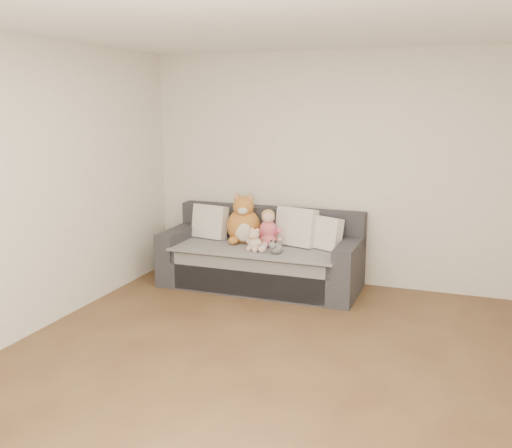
{
  "coord_description": "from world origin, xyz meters",
  "views": [
    {
      "loc": [
        1.31,
        -3.78,
        2.04
      ],
      "look_at": [
        -0.78,
        1.87,
        0.75
      ],
      "focal_mm": 40.0,
      "sensor_mm": 36.0,
      "label": 1
    }
  ],
  "objects_px": {
    "toddler": "(268,231)",
    "teddy_bear": "(254,242)",
    "sippy_cup": "(256,245)",
    "sofa": "(262,259)",
    "plush_cat": "(244,223)"
  },
  "relations": [
    {
      "from": "toddler",
      "to": "sippy_cup",
      "type": "xyz_separation_m",
      "value": [
        -0.08,
        -0.18,
        -0.12
      ]
    },
    {
      "from": "sofa",
      "to": "sippy_cup",
      "type": "xyz_separation_m",
      "value": [
        0.02,
        -0.24,
        0.22
      ]
    },
    {
      "from": "teddy_bear",
      "to": "plush_cat",
      "type": "bearing_deg",
      "value": 148.26
    },
    {
      "from": "toddler",
      "to": "teddy_bear",
      "type": "bearing_deg",
      "value": -131.37
    },
    {
      "from": "toddler",
      "to": "plush_cat",
      "type": "relative_size",
      "value": 0.71
    },
    {
      "from": "sofa",
      "to": "sippy_cup",
      "type": "relative_size",
      "value": 21.94
    },
    {
      "from": "toddler",
      "to": "teddy_bear",
      "type": "xyz_separation_m",
      "value": [
        -0.08,
        -0.22,
        -0.07
      ]
    },
    {
      "from": "sofa",
      "to": "teddy_bear",
      "type": "height_order",
      "value": "sofa"
    },
    {
      "from": "plush_cat",
      "to": "sippy_cup",
      "type": "xyz_separation_m",
      "value": [
        0.26,
        -0.3,
        -0.17
      ]
    },
    {
      "from": "plush_cat",
      "to": "sofa",
      "type": "bearing_deg",
      "value": -29.93
    },
    {
      "from": "sippy_cup",
      "to": "teddy_bear",
      "type": "bearing_deg",
      "value": -94.69
    },
    {
      "from": "sofa",
      "to": "toddler",
      "type": "relative_size",
      "value": 5.15
    },
    {
      "from": "sofa",
      "to": "toddler",
      "type": "xyz_separation_m",
      "value": [
        0.1,
        -0.06,
        0.34
      ]
    },
    {
      "from": "plush_cat",
      "to": "sippy_cup",
      "type": "distance_m",
      "value": 0.43
    },
    {
      "from": "sippy_cup",
      "to": "sofa",
      "type": "bearing_deg",
      "value": 94.16
    }
  ]
}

